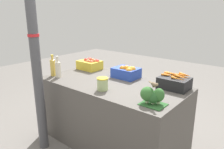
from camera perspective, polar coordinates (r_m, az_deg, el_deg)
The scene contains 11 objects.
ground_plane at distance 2.92m, azimuth 0.00°, elevation -16.87°, with size 10.00×10.00×0.00m, color slate.
market_table at distance 2.73m, azimuth 0.00°, elevation -9.96°, with size 1.72×0.88×0.78m, color #56514C.
support_pole at distance 2.49m, azimuth -19.76°, elevation 8.67°, with size 0.12×0.12×2.62m.
apple_crate at distance 3.17m, azimuth -5.78°, elevation 2.78°, with size 0.32×0.24×0.16m.
orange_crate at distance 2.75m, azimuth 3.85°, elevation 0.68°, with size 0.32×0.24×0.17m.
carrot_crate at distance 2.46m, azimuth 16.02°, elevation -1.96°, with size 0.32×0.25×0.16m.
broccoli_pile at distance 2.00m, azimuth 10.43°, elevation -5.47°, with size 0.23×0.18×0.16m.
juice_bottle_golden at distance 2.92m, azimuth -15.17°, elevation 1.96°, with size 0.07×0.07×0.28m.
juice_bottle_cloudy at distance 2.84m, azimuth -13.93°, elevation 1.55°, with size 0.07×0.07×0.27m.
pickle_jar at distance 2.32m, azimuth -2.48°, elevation -2.46°, with size 0.12×0.12×0.14m.
sparrow_bird at distance 1.97m, azimuth 10.97°, elevation -2.55°, with size 0.13×0.07×0.05m.
Camera 1 is at (1.55, -1.89, 1.60)m, focal length 35.00 mm.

